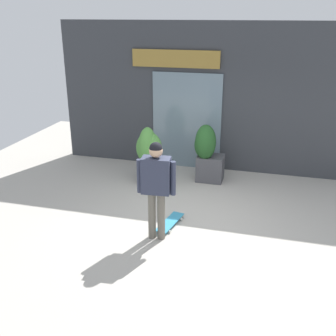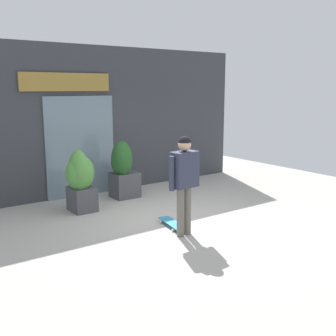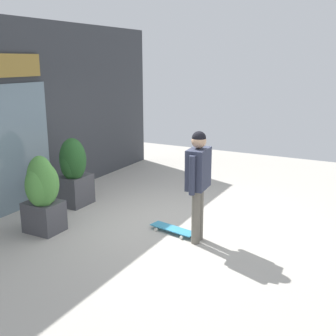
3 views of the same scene
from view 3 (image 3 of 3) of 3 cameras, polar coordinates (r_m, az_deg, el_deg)
ground_plane at (r=7.19m, az=0.04°, el=-7.61°), size 12.00×12.00×0.00m
building_facade at (r=8.46m, az=-18.00°, el=7.10°), size 7.72×0.31×3.46m
skateboarder at (r=6.20m, az=4.17°, el=-0.95°), size 0.64×0.30×1.72m
skateboard at (r=6.81m, az=0.69°, el=-8.35°), size 0.37×0.83×0.08m
planter_box_left at (r=8.02m, az=-12.84°, el=-0.46°), size 0.66×0.60×1.33m
planter_box_right at (r=6.89m, az=-16.82°, el=-3.24°), size 0.59×0.61×1.29m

